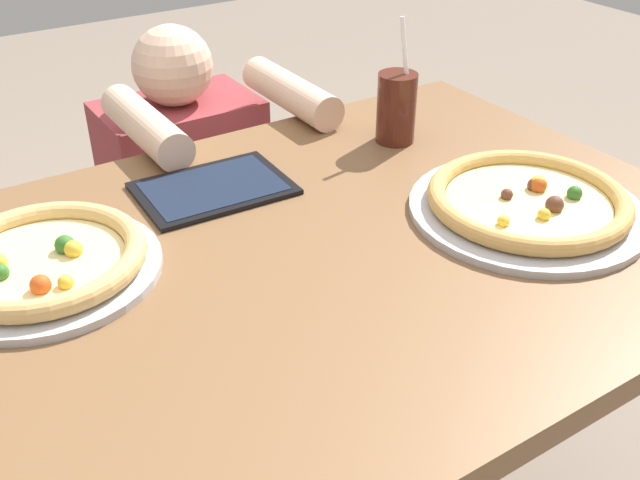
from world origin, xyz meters
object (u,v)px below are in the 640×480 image
(pizza_near, at_px, (528,202))
(diner_seated, at_px, (191,225))
(tablet, at_px, (213,188))
(pizza_far, at_px, (44,261))
(drink_cup_colored, at_px, (396,107))

(pizza_near, height_order, diner_seated, diner_seated)
(tablet, bearing_deg, pizza_far, -162.67)
(tablet, bearing_deg, diner_seated, 73.62)
(pizza_near, height_order, tablet, pizza_near)
(pizza_near, xyz_separation_m, diner_seated, (-0.24, 0.78, -0.35))
(pizza_far, bearing_deg, drink_cup_colored, 7.55)
(pizza_far, height_order, diner_seated, diner_seated)
(pizza_far, relative_size, drink_cup_colored, 1.38)
(tablet, xyz_separation_m, diner_seated, (0.13, 0.45, -0.34))
(pizza_far, height_order, drink_cup_colored, drink_cup_colored)
(pizza_near, xyz_separation_m, tablet, (-0.37, 0.33, -0.01))
(pizza_far, distance_m, diner_seated, 0.78)
(diner_seated, bearing_deg, drink_cup_colored, -62.70)
(pizza_near, bearing_deg, pizza_far, 160.49)
(diner_seated, bearing_deg, pizza_far, -128.14)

